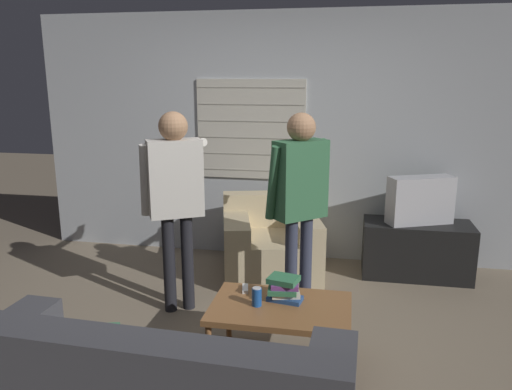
# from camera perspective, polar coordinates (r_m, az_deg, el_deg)

# --- Properties ---
(ground_plane) EXTENTS (16.00, 16.00, 0.00)m
(ground_plane) POSITION_cam_1_polar(r_m,az_deg,el_deg) (3.73, -2.19, -17.35)
(ground_plane) COLOR #7F705B
(wall_back) EXTENTS (5.20, 0.08, 2.55)m
(wall_back) POSITION_cam_1_polar(r_m,az_deg,el_deg) (5.24, 2.58, 6.53)
(wall_back) COLOR #ADB2B7
(wall_back) RESTS_ON ground_plane
(armchair_beige) EXTENTS (1.10, 1.06, 0.75)m
(armchair_beige) POSITION_cam_1_polar(r_m,az_deg,el_deg) (4.94, 1.65, -5.53)
(armchair_beige) COLOR #C6B289
(armchair_beige) RESTS_ON ground_plane
(coffee_table) EXTENTS (0.93, 0.61, 0.43)m
(coffee_table) POSITION_cam_1_polar(r_m,az_deg,el_deg) (3.41, 2.82, -13.11)
(coffee_table) COLOR brown
(coffee_table) RESTS_ON ground_plane
(tv_stand) EXTENTS (1.02, 0.46, 0.54)m
(tv_stand) POSITION_cam_1_polar(r_m,az_deg,el_deg) (5.11, 17.86, -5.95)
(tv_stand) COLOR black
(tv_stand) RESTS_ON ground_plane
(tv) EXTENTS (0.65, 0.43, 0.45)m
(tv) POSITION_cam_1_polar(r_m,az_deg,el_deg) (4.98, 18.25, -0.56)
(tv) COLOR #B2B2B7
(tv) RESTS_ON tv_stand
(person_left_standing) EXTENTS (0.53, 0.83, 1.65)m
(person_left_standing) POSITION_cam_1_polar(r_m,az_deg,el_deg) (4.02, -9.21, 0.93)
(person_left_standing) COLOR black
(person_left_standing) RESTS_ON ground_plane
(person_right_standing) EXTENTS (0.50, 0.80, 1.64)m
(person_right_standing) POSITION_cam_1_polar(r_m,az_deg,el_deg) (3.93, 4.96, 0.65)
(person_right_standing) COLOR #33384C
(person_right_standing) RESTS_ON ground_plane
(book_stack) EXTENTS (0.25, 0.20, 0.16)m
(book_stack) POSITION_cam_1_polar(r_m,az_deg,el_deg) (3.44, 3.24, -10.61)
(book_stack) COLOR #284C89
(book_stack) RESTS_ON coffee_table
(soda_can) EXTENTS (0.07, 0.07, 0.13)m
(soda_can) POSITION_cam_1_polar(r_m,az_deg,el_deg) (3.37, 0.09, -11.55)
(soda_can) COLOR #194C9E
(soda_can) RESTS_ON coffee_table
(spare_remote) EXTENTS (0.07, 0.14, 0.02)m
(spare_remote) POSITION_cam_1_polar(r_m,az_deg,el_deg) (3.61, -1.24, -10.65)
(spare_remote) COLOR white
(spare_remote) RESTS_ON coffee_table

